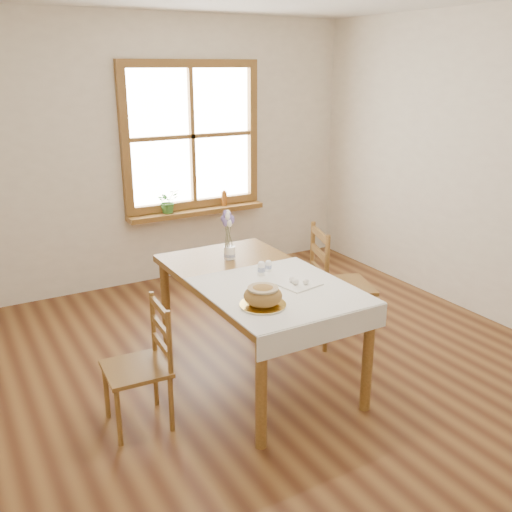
{
  "coord_description": "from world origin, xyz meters",
  "views": [
    {
      "loc": [
        -1.82,
        -2.87,
        2.13
      ],
      "look_at": [
        0.0,
        0.3,
        0.9
      ],
      "focal_mm": 40.0,
      "sensor_mm": 36.0,
      "label": 1
    }
  ],
  "objects_px": {
    "chair_right": "(342,284)",
    "bread_plate": "(263,305)",
    "flower_vase": "(230,254)",
    "dining_table": "(256,288)",
    "chair_left": "(136,367)"
  },
  "relations": [
    {
      "from": "chair_right",
      "to": "flower_vase",
      "type": "height_order",
      "value": "chair_right"
    },
    {
      "from": "dining_table",
      "to": "bread_plate",
      "type": "xyz_separation_m",
      "value": [
        -0.23,
        -0.48,
        0.1
      ]
    },
    {
      "from": "chair_right",
      "to": "bread_plate",
      "type": "distance_m",
      "value": 1.3
    },
    {
      "from": "dining_table",
      "to": "chair_right",
      "type": "height_order",
      "value": "chair_right"
    },
    {
      "from": "bread_plate",
      "to": "dining_table",
      "type": "bearing_deg",
      "value": 64.65
    },
    {
      "from": "chair_right",
      "to": "bread_plate",
      "type": "relative_size",
      "value": 3.5
    },
    {
      "from": "chair_right",
      "to": "flower_vase",
      "type": "relative_size",
      "value": 10.02
    },
    {
      "from": "chair_left",
      "to": "bread_plate",
      "type": "distance_m",
      "value": 0.86
    },
    {
      "from": "chair_right",
      "to": "flower_vase",
      "type": "distance_m",
      "value": 0.96
    },
    {
      "from": "chair_left",
      "to": "chair_right",
      "type": "height_order",
      "value": "chair_right"
    },
    {
      "from": "flower_vase",
      "to": "dining_table",
      "type": "bearing_deg",
      "value": -91.3
    },
    {
      "from": "flower_vase",
      "to": "bread_plate",
      "type": "bearing_deg",
      "value": -104.83
    },
    {
      "from": "chair_left",
      "to": "chair_right",
      "type": "relative_size",
      "value": 0.84
    },
    {
      "from": "chair_right",
      "to": "flower_vase",
      "type": "xyz_separation_m",
      "value": [
        -0.87,
        0.26,
        0.32
      ]
    },
    {
      "from": "chair_left",
      "to": "bread_plate",
      "type": "relative_size",
      "value": 2.95
    }
  ]
}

